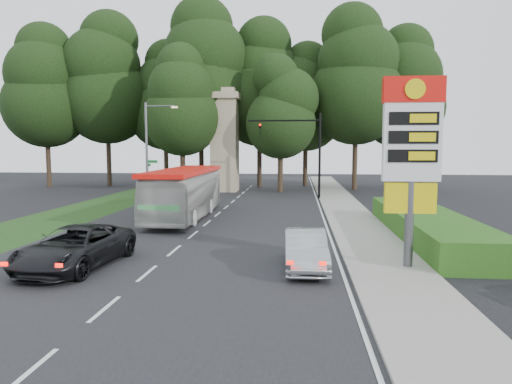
# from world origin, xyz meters

# --- Properties ---
(ground) EXTENTS (120.00, 120.00, 0.00)m
(ground) POSITION_xyz_m (0.00, 0.00, 0.00)
(ground) COLOR black
(ground) RESTS_ON ground
(road_surface) EXTENTS (14.00, 80.00, 0.02)m
(road_surface) POSITION_xyz_m (0.00, 12.00, 0.01)
(road_surface) COLOR black
(road_surface) RESTS_ON ground
(sidewalk_right) EXTENTS (3.00, 80.00, 0.12)m
(sidewalk_right) POSITION_xyz_m (8.50, 12.00, 0.06)
(sidewalk_right) COLOR gray
(sidewalk_right) RESTS_ON ground
(grass_verge_left) EXTENTS (5.00, 50.00, 0.02)m
(grass_verge_left) POSITION_xyz_m (-9.50, 18.00, 0.01)
(grass_verge_left) COLOR #193814
(grass_verge_left) RESTS_ON ground
(hedge) EXTENTS (3.00, 14.00, 1.20)m
(hedge) POSITION_xyz_m (11.50, 8.00, 0.60)
(hedge) COLOR #294F15
(hedge) RESTS_ON ground
(gas_station_pylon) EXTENTS (2.10, 0.45, 6.85)m
(gas_station_pylon) POSITION_xyz_m (9.20, 1.99, 4.45)
(gas_station_pylon) COLOR #59595E
(gas_station_pylon) RESTS_ON ground
(traffic_signal_mast) EXTENTS (6.10, 0.35, 7.20)m
(traffic_signal_mast) POSITION_xyz_m (5.68, 24.00, 4.67)
(traffic_signal_mast) COLOR black
(traffic_signal_mast) RESTS_ON ground
(streetlight_signs) EXTENTS (2.75, 0.98, 8.00)m
(streetlight_signs) POSITION_xyz_m (-6.99, 22.01, 4.44)
(streetlight_signs) COLOR #59595E
(streetlight_signs) RESTS_ON ground
(monument) EXTENTS (3.00, 3.00, 10.05)m
(monument) POSITION_xyz_m (-2.00, 30.00, 5.10)
(monument) COLOR tan
(monument) RESTS_ON ground
(tree_far_west) EXTENTS (8.96, 8.96, 17.60)m
(tree_far_west) POSITION_xyz_m (-22.00, 33.00, 10.68)
(tree_far_west) COLOR #2D2116
(tree_far_west) RESTS_ON ground
(tree_west_mid) EXTENTS (9.80, 9.80, 19.25)m
(tree_west_mid) POSITION_xyz_m (-16.00, 35.00, 11.69)
(tree_west_mid) COLOR #2D2116
(tree_west_mid) RESTS_ON ground
(tree_west_near) EXTENTS (8.40, 8.40, 16.50)m
(tree_west_near) POSITION_xyz_m (-10.00, 37.00, 10.02)
(tree_west_near) COLOR #2D2116
(tree_west_near) RESTS_ON ground
(tree_center_left) EXTENTS (10.08, 10.08, 19.80)m
(tree_center_left) POSITION_xyz_m (-5.00, 33.00, 12.02)
(tree_center_left) COLOR #2D2116
(tree_center_left) RESTS_ON ground
(tree_center_right) EXTENTS (9.24, 9.24, 18.15)m
(tree_center_right) POSITION_xyz_m (1.00, 35.00, 11.02)
(tree_center_right) COLOR #2D2116
(tree_center_right) RESTS_ON ground
(tree_east_near) EXTENTS (8.12, 8.12, 15.95)m
(tree_east_near) POSITION_xyz_m (6.00, 37.00, 9.68)
(tree_east_near) COLOR #2D2116
(tree_east_near) RESTS_ON ground
(tree_east_mid) EXTENTS (9.52, 9.52, 18.70)m
(tree_east_mid) POSITION_xyz_m (11.00, 33.00, 11.35)
(tree_east_mid) COLOR #2D2116
(tree_east_mid) RESTS_ON ground
(tree_far_east) EXTENTS (8.68, 8.68, 17.05)m
(tree_far_east) POSITION_xyz_m (16.00, 35.00, 10.35)
(tree_far_east) COLOR #2D2116
(tree_far_east) RESTS_ON ground
(tree_monument_left) EXTENTS (7.28, 7.28, 14.30)m
(tree_monument_left) POSITION_xyz_m (-6.00, 29.00, 8.68)
(tree_monument_left) COLOR #2D2116
(tree_monument_left) RESTS_ON ground
(tree_monument_right) EXTENTS (6.72, 6.72, 13.20)m
(tree_monument_right) POSITION_xyz_m (3.50, 29.50, 8.01)
(tree_monument_right) COLOR #2D2116
(tree_monument_right) RESTS_ON ground
(transit_bus) EXTENTS (2.66, 10.97, 3.05)m
(transit_bus) POSITION_xyz_m (-1.74, 12.88, 1.53)
(transit_bus) COLOR beige
(transit_bus) RESTS_ON ground
(sedan_silver) EXTENTS (1.65, 4.27, 1.39)m
(sedan_silver) POSITION_xyz_m (5.50, 1.72, 0.69)
(sedan_silver) COLOR #AAAEB2
(sedan_silver) RESTS_ON ground
(suv_charcoal) EXTENTS (2.97, 5.65, 1.52)m
(suv_charcoal) POSITION_xyz_m (-2.87, 1.10, 0.76)
(suv_charcoal) COLOR black
(suv_charcoal) RESTS_ON ground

